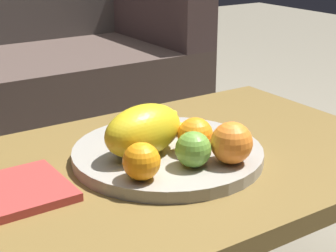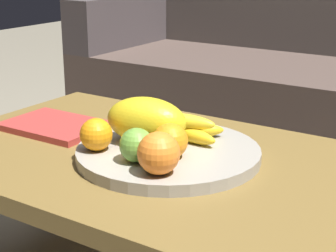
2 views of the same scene
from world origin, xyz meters
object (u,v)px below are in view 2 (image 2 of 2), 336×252
Objects in this scene: coffee_table at (160,174)px; banana_bunch at (188,129)px; orange_front at (170,141)px; apple_front at (137,145)px; fruit_bowl at (168,153)px; melon_large_front at (147,120)px; couch at (293,84)px; orange_right at (96,134)px; orange_left at (159,153)px; magazine at (56,126)px.

coffee_table is 6.43× the size of banana_bunch.
orange_front is 1.05× the size of apple_front.
fruit_bowl is 0.09m from melon_large_front.
melon_large_front is at bearing -133.26° from banana_bunch.
orange_right is at bearing -88.78° from couch.
orange_right reaches higher than coffee_table.
banana_bunch is at bearing 85.18° from fruit_bowl.
couch is 20.51× the size of orange_left.
couch is at bearing 96.31° from coffee_table.
orange_right is 1.00× the size of apple_front.
banana_bunch is (-0.03, 0.12, -0.01)m from orange_front.
orange_left is 0.49× the size of banana_bunch.
coffee_table is 15.40× the size of apple_front.
apple_front is at bearing -3.34° from orange_right.
melon_large_front reaches higher than orange_right.
orange_right is 0.21m from banana_bunch.
orange_right is at bearing 176.66° from apple_front.
orange_right is (-0.18, 0.03, -0.01)m from orange_left.
orange_left is at bearing -47.11° from melon_large_front.
orange_front is 0.16m from orange_right.
banana_bunch is (0.03, 0.07, 0.09)m from coffee_table.
apple_front is at bearing -82.64° from coffee_table.
orange_right is (0.03, -1.22, 0.14)m from couch.
apple_front is (0.14, -1.22, 0.14)m from couch.
banana_bunch is at bearing 84.98° from apple_front.
melon_large_front is at bearing 177.96° from coffee_table.
fruit_bowl is (0.15, -1.12, 0.09)m from couch.
orange_front is 0.29× the size of magazine.
orange_right is at bearing -135.70° from coffee_table.
apple_front is at bearing -129.53° from orange_front.
magazine is (-0.30, 0.02, -0.07)m from melon_large_front.
melon_large_front is 2.61× the size of apple_front.
fruit_bowl is 2.37× the size of banana_bunch.
magazine is at bearing -171.74° from banana_bunch.
melon_large_front is at bearing 132.89° from orange_left.
couch is 1.19m from orange_front.
magazine is (-0.39, 0.06, -0.05)m from orange_front.
orange_front reaches higher than banana_bunch.
orange_right is 0.28× the size of magazine.
coffee_table is 0.14m from apple_front.
orange_front is 0.89× the size of orange_left.
fruit_bowl reaches higher than magazine.
fruit_bowl is at bearing 84.84° from apple_front.
orange_front is (0.09, -0.05, -0.02)m from melon_large_front.
coffee_table is 0.13m from orange_front.
melon_large_front reaches higher than banana_bunch.
orange_left is (0.12, -0.13, -0.01)m from melon_large_front.
fruit_bowl is at bearing 116.31° from orange_left.
melon_large_front is 0.10m from banana_bunch.
orange_right is at bearing -141.95° from fruit_bowl.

